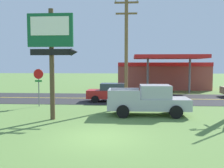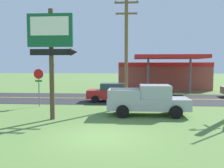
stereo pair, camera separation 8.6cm
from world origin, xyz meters
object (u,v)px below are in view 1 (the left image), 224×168
at_px(gas_station, 162,75).
at_px(car_red_near_lane, 111,92).
at_px(stop_sign, 39,81).
at_px(pickup_silver_parked_on_lawn, 149,100).
at_px(motel_sign, 52,44).
at_px(utility_pole, 126,49).

distance_m(gas_station, car_red_near_lane, 14.26).
height_order(gas_station, car_red_near_lane, gas_station).
bearing_deg(gas_station, stop_sign, -126.56).
xyz_separation_m(pickup_silver_parked_on_lawn, car_red_near_lane, (-2.86, 5.79, -0.13)).
bearing_deg(car_red_near_lane, stop_sign, -152.42).
bearing_deg(motel_sign, pickup_silver_parked_on_lawn, 17.43).
xyz_separation_m(gas_station, pickup_silver_parked_on_lawn, (-3.26, -18.62, -0.98)).
height_order(utility_pole, pickup_silver_parked_on_lawn, utility_pole).
height_order(pickup_silver_parked_on_lawn, car_red_near_lane, pickup_silver_parked_on_lawn).
xyz_separation_m(stop_sign, car_red_near_lane, (5.53, 2.89, -1.20)).
bearing_deg(pickup_silver_parked_on_lawn, gas_station, 80.06).
distance_m(stop_sign, gas_station, 19.57).
xyz_separation_m(motel_sign, stop_sign, (-2.61, 4.72, -2.44)).
height_order(motel_sign, car_red_near_lane, motel_sign).
distance_m(stop_sign, utility_pole, 7.29).
relative_size(stop_sign, car_red_near_lane, 0.70).
bearing_deg(pickup_silver_parked_on_lawn, motel_sign, -162.57).
distance_m(stop_sign, pickup_silver_parked_on_lawn, 8.94).
xyz_separation_m(gas_station, car_red_near_lane, (-6.13, -12.83, -1.11)).
distance_m(motel_sign, stop_sign, 5.92).
height_order(motel_sign, pickup_silver_parked_on_lawn, motel_sign).
distance_m(gas_station, pickup_silver_parked_on_lawn, 18.93).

